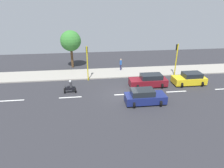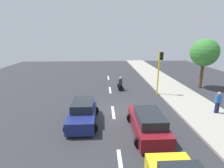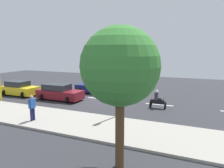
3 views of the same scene
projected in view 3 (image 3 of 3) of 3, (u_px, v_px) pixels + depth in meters
The scene contains 13 objects.
ground_plane at pixel (99, 99), 20.63m from camera, with size 40.00×60.00×0.10m, color #2D2D33.
sidewalk at pixel (52, 119), 14.27m from camera, with size 4.00×60.00×0.15m, color #9E998E.
lane_stripe_far_north at pixel (11, 90), 25.32m from camera, with size 0.20×2.40×0.01m, color white.
lane_stripe_north at pixel (50, 94), 22.97m from camera, with size 0.20×2.40×0.01m, color white.
lane_stripe_mid at pixel (99, 98), 20.62m from camera, with size 0.20×2.40×0.01m, color white.
lane_stripe_south at pixel (159, 105), 18.27m from camera, with size 0.20×2.40×0.01m, color white.
car_yellow_cab at pixel (20, 89), 22.10m from camera, with size 2.23×3.94×1.52m.
car_maroon at pixel (59, 93), 20.03m from camera, with size 2.18×4.50×1.52m.
car_dark_blue at pixel (95, 87), 23.13m from camera, with size 2.16×4.06×1.52m.
motorcycle at pixel (158, 101), 17.09m from camera, with size 0.60×1.30×1.53m.
pedestrian_near_signal at pixel (32, 107), 13.57m from camera, with size 0.40×0.24×1.69m.
traffic_light_midblock at pixel (118, 77), 14.19m from camera, with size 0.49×0.24×4.50m.
street_tree_north at pixel (120, 67), 7.86m from camera, with size 3.07×3.07×5.66m.
Camera 3 is at (17.95, 9.21, 4.70)m, focal length 33.27 mm.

